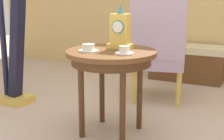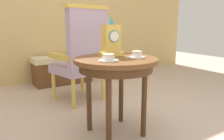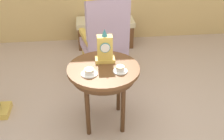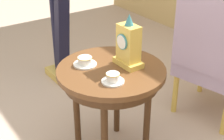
# 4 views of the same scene
# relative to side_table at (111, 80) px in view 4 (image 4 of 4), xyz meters

# --- Properties ---
(side_table) EXTENTS (0.69, 0.69, 0.66)m
(side_table) POSITION_rel_side_table_xyz_m (0.00, 0.00, 0.00)
(side_table) COLOR brown
(side_table) RESTS_ON ground
(teacup_left) EXTENTS (0.15, 0.15, 0.06)m
(teacup_left) POSITION_rel_side_table_xyz_m (-0.13, -0.11, 0.10)
(teacup_left) COLOR white
(teacup_left) RESTS_ON side_table
(teacup_right) EXTENTS (0.13, 0.13, 0.06)m
(teacup_right) POSITION_rel_side_table_xyz_m (0.15, -0.09, 0.11)
(teacup_right) COLOR white
(teacup_right) RESTS_ON side_table
(mantel_clock) EXTENTS (0.19, 0.11, 0.34)m
(mantel_clock) POSITION_rel_side_table_xyz_m (0.02, 0.11, 0.22)
(mantel_clock) COLOR gold
(mantel_clock) RESTS_ON side_table
(armchair) EXTENTS (0.64, 0.63, 1.14)m
(armchair) POSITION_rel_side_table_xyz_m (0.09, 0.88, 0.01)
(armchair) COLOR #B299B7
(armchair) RESTS_ON ground
(harp) EXTENTS (0.40, 0.24, 1.82)m
(harp) POSITION_rel_side_table_xyz_m (-1.16, 0.24, 0.15)
(harp) COLOR gold
(harp) RESTS_ON ground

